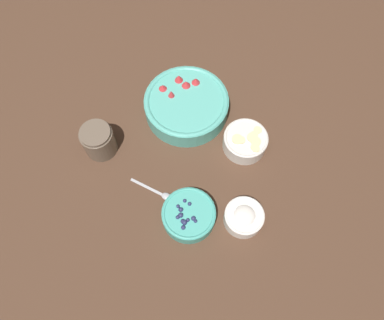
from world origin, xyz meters
name	(u,v)px	position (x,y,z in m)	size (l,w,h in m)	color
ground_plane	(179,160)	(0.00, 0.00, 0.00)	(4.00, 4.00, 0.00)	#4C3323
bowl_strawberries	(186,104)	(0.07, -0.16, 0.04)	(0.27, 0.27, 0.09)	#56B7A8
bowl_blueberries	(189,215)	(-0.12, 0.14, 0.03)	(0.15, 0.15, 0.06)	#47AD9E
bowl_bananas	(245,141)	(-0.15, -0.15, 0.03)	(0.13, 0.13, 0.06)	silver
bowl_cream	(244,217)	(-0.26, 0.06, 0.03)	(0.11, 0.11, 0.06)	white
jar_chocolate	(99,141)	(0.23, 0.09, 0.05)	(0.10, 0.10, 0.10)	brown
spoon	(159,193)	(-0.01, 0.12, 0.00)	(0.14, 0.03, 0.01)	#B2B2B7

